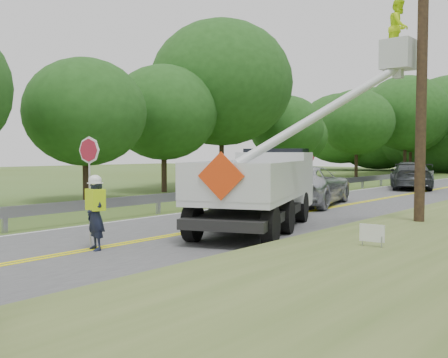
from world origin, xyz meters
The scene contains 10 objects.
ground centered at (0.00, 0.00, 0.00)m, with size 140.00×140.00×0.00m, color #485C1E.
road centered at (0.00, 14.00, 0.01)m, with size 7.20×96.00×0.03m.
guardrail centered at (-4.02, 14.91, 0.55)m, with size 0.18×48.00×0.77m.
treeline_left centered at (-10.47, 29.63, 5.67)m, with size 11.31×55.72×10.93m.
flagger centered at (0.15, 1.08, 0.98)m, with size 1.09×0.52×2.69m.
bucket_truck centered at (1.04, 7.26, 1.57)m, with size 5.97×7.37×6.86m.
suv_silver centered at (-1.44, 13.50, 0.88)m, with size 2.84×6.16×1.71m, color #B7BABF.
suv_darkgrey centered at (-1.39, 26.17, 0.88)m, with size 2.40×5.91×1.71m, color #3B4044.
stop_sign_permanent centered at (-4.02, 18.12, 1.47)m, with size 0.37×0.34×2.26m.
yard_sign centered at (5.62, 4.24, 0.56)m, with size 0.54×0.09×0.78m.
Camera 1 is at (10.12, -6.11, 2.33)m, focal length 40.69 mm.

